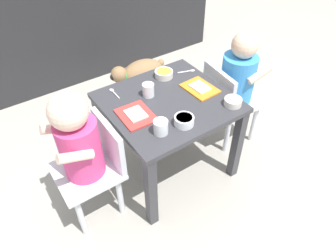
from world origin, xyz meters
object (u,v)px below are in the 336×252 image
dog (140,74)px  food_tray_left (136,115)px  seated_child_right (237,78)px  spoon_by_left_tray (114,92)px  cereal_bowl_right_side (164,74)px  dining_table (168,114)px  seated_child_left (81,145)px  cereal_bowl_left_side (184,120)px  spoon_by_right_tray (188,71)px  water_cup_right (161,128)px  water_cup_left (148,91)px  veggie_bowl_far (233,102)px  food_tray_right (200,88)px

dog → food_tray_left: size_ratio=2.33×
seated_child_right → spoon_by_left_tray: size_ratio=7.05×
food_tray_left → cereal_bowl_right_side: 0.35m
dining_table → seated_child_left: (-0.46, -0.02, 0.06)m
seated_child_right → cereal_bowl_left_side: (-0.50, -0.18, 0.06)m
cereal_bowl_left_side → spoon_by_right_tray: 0.44m
seated_child_left → cereal_bowl_right_side: size_ratio=7.46×
water_cup_right → cereal_bowl_left_side: (0.11, -0.01, -0.01)m
water_cup_left → veggie_bowl_far: bearing=-45.2°
food_tray_left → food_tray_right: 0.37m
cereal_bowl_right_side → food_tray_left: bearing=-145.4°
water_cup_left → water_cup_right: size_ratio=1.03×
food_tray_left → food_tray_right: bearing=0.0°
veggie_bowl_far → spoon_by_right_tray: (0.01, 0.35, -0.02)m
dog → cereal_bowl_left_side: size_ratio=4.75×
food_tray_left → cereal_bowl_left_side: bearing=-49.4°
dining_table → seated_child_right: size_ratio=0.85×
veggie_bowl_far → dining_table: bearing=138.9°
food_tray_right → spoon_by_right_tray: 0.17m
water_cup_left → cereal_bowl_left_side: (0.01, -0.27, -0.01)m
dining_table → water_cup_right: bearing=-132.3°
veggie_bowl_far → spoon_by_left_tray: 0.58m
seated_child_left → spoon_by_left_tray: size_ratio=7.26×
water_cup_right → cereal_bowl_right_side: bearing=54.2°
water_cup_left → spoon_by_left_tray: bearing=138.1°
veggie_bowl_far → seated_child_right: bearing=41.1°
water_cup_left → spoon_by_left_tray: (-0.13, 0.12, -0.03)m
seated_child_left → veggie_bowl_far: bearing=-14.5°
food_tray_left → spoon_by_right_tray: bearing=21.2°
dining_table → water_cup_left: 0.15m
cereal_bowl_right_side → seated_child_left: bearing=-159.6°
food_tray_right → cereal_bowl_right_side: 0.22m
dog → seated_child_left: bearing=-134.6°
food_tray_left → food_tray_right: size_ratio=0.99×
dog → cereal_bowl_right_side: size_ratio=4.34×
food_tray_left → dog: bearing=58.9°
water_cup_left → seated_child_left: bearing=-164.6°
cereal_bowl_left_side → veggie_bowl_far: cereal_bowl_left_side is taller
food_tray_left → veggie_bowl_far: bearing=-24.3°
food_tray_right → water_cup_right: water_cup_right is taller
spoon_by_right_tray → cereal_bowl_right_side: bearing=166.2°
cereal_bowl_right_side → spoon_by_left_tray: size_ratio=0.97×
seated_child_left → water_cup_right: (0.30, -0.15, 0.05)m
spoon_by_right_tray → food_tray_right: bearing=-107.5°
food_tray_left → spoon_by_left_tray: (0.00, 0.22, -0.00)m
dining_table → cereal_bowl_left_side: cereal_bowl_left_side is taller
food_tray_right → water_cup_right: (-0.34, -0.16, 0.02)m
food_tray_right → cereal_bowl_right_side: bearing=113.2°
food_tray_right → veggie_bowl_far: bearing=-76.5°
dining_table → water_cup_left: (-0.06, 0.09, 0.11)m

